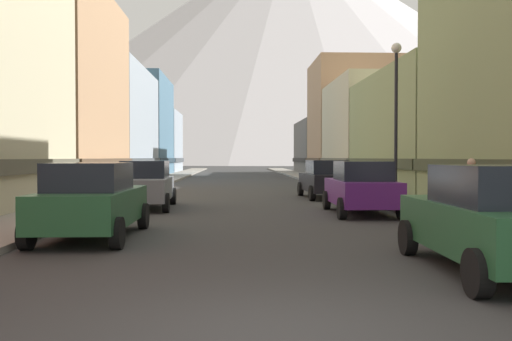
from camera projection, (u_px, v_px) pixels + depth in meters
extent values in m
plane|color=#363636|center=(278.00, 339.00, 5.74)|extent=(400.00, 400.00, 0.00)
cube|color=gray|center=(156.00, 182.00, 40.46)|extent=(2.50, 100.00, 0.15)
cube|color=gray|center=(324.00, 182.00, 40.95)|extent=(2.50, 100.00, 0.15)
cube|color=tan|center=(33.00, 92.00, 30.45)|extent=(8.36, 12.01, 11.15)
cube|color=brown|center=(34.00, 163.00, 30.54)|extent=(8.66, 12.01, 0.50)
cube|color=#99A5B2|center=(106.00, 125.00, 43.55)|extent=(6.34, 13.89, 8.98)
cube|color=#444A50|center=(107.00, 161.00, 43.62)|extent=(6.64, 13.89, 0.50)
cube|color=slate|center=(135.00, 127.00, 57.15)|extent=(6.64, 12.21, 10.26)
cube|color=#22333F|center=(136.00, 160.00, 57.23)|extent=(6.94, 12.21, 0.50)
cube|color=#99A5B2|center=(153.00, 142.00, 68.97)|extent=(6.57, 10.54, 7.67)
cube|color=#444A50|center=(153.00, 160.00, 69.02)|extent=(6.87, 10.54, 0.50)
cube|color=#8C9966|center=(454.00, 132.00, 31.14)|extent=(9.07, 13.87, 6.73)
cube|color=#3F442D|center=(454.00, 163.00, 31.18)|extent=(9.37, 13.87, 0.50)
cube|color=beige|center=(375.00, 131.00, 44.17)|extent=(6.86, 11.73, 8.11)
cube|color=#595444|center=(375.00, 161.00, 44.23)|extent=(7.16, 11.73, 0.50)
cube|color=tan|center=(359.00, 119.00, 55.37)|extent=(9.36, 9.53, 11.60)
cube|color=brown|center=(359.00, 161.00, 55.47)|extent=(9.66, 9.53, 0.50)
cube|color=#66605B|center=(338.00, 147.00, 67.17)|extent=(9.39, 13.24, 6.37)
cube|color=#2D2B29|center=(338.00, 160.00, 67.21)|extent=(9.69, 13.24, 0.50)
cube|color=#265933|center=(93.00, 207.00, 12.88)|extent=(1.85, 4.40, 0.80)
cube|color=#1E232D|center=(90.00, 177.00, 12.62)|extent=(1.60, 2.20, 0.64)
cylinder|color=black|center=(74.00, 216.00, 14.50)|extent=(0.22, 0.68, 0.68)
cylinder|color=black|center=(143.00, 216.00, 14.58)|extent=(0.22, 0.68, 0.68)
cylinder|color=black|center=(27.00, 234.00, 11.21)|extent=(0.22, 0.68, 0.68)
cylinder|color=black|center=(117.00, 233.00, 11.28)|extent=(0.22, 0.68, 0.68)
cube|color=slate|center=(145.00, 189.00, 20.40)|extent=(2.01, 4.47, 0.80)
cube|color=#1E232D|center=(146.00, 169.00, 20.63)|extent=(1.68, 2.26, 0.64)
cylinder|color=black|center=(166.00, 203.00, 18.83)|extent=(0.25, 0.69, 0.68)
cylinder|color=black|center=(112.00, 203.00, 18.69)|extent=(0.25, 0.69, 0.68)
cylinder|color=black|center=(173.00, 196.00, 22.12)|extent=(0.25, 0.69, 0.68)
cylinder|color=black|center=(127.00, 196.00, 21.98)|extent=(0.25, 0.69, 0.68)
cube|color=#265933|center=(492.00, 228.00, 9.03)|extent=(1.98, 4.46, 0.80)
cube|color=#1E232D|center=(499.00, 185.00, 8.76)|extent=(1.67, 2.25, 0.64)
cylinder|color=black|center=(408.00, 237.00, 10.68)|extent=(0.24, 0.69, 0.68)
cylinder|color=black|center=(502.00, 237.00, 10.69)|extent=(0.24, 0.69, 0.68)
cylinder|color=black|center=(478.00, 273.00, 7.38)|extent=(0.24, 0.69, 0.68)
cube|color=#591E72|center=(361.00, 192.00, 18.41)|extent=(1.95, 4.45, 0.80)
cube|color=#1E232D|center=(363.00, 171.00, 18.14)|extent=(1.66, 2.24, 0.64)
cylinder|color=black|center=(327.00, 200.00, 20.05)|extent=(0.24, 0.69, 0.68)
cylinder|color=black|center=(377.00, 200.00, 20.08)|extent=(0.24, 0.69, 0.68)
cylinder|color=black|center=(342.00, 208.00, 16.75)|extent=(0.24, 0.69, 0.68)
cylinder|color=black|center=(402.00, 208.00, 16.78)|extent=(0.24, 0.69, 0.68)
cube|color=black|center=(325.00, 182.00, 25.63)|extent=(1.99, 4.46, 0.80)
cube|color=#1E232D|center=(326.00, 167.00, 25.36)|extent=(1.67, 2.25, 0.64)
cylinder|color=black|center=(300.00, 189.00, 27.22)|extent=(0.24, 0.69, 0.68)
cylinder|color=black|center=(337.00, 189.00, 27.35)|extent=(0.24, 0.69, 0.68)
cylinder|color=black|center=(312.00, 193.00, 23.93)|extent=(0.24, 0.69, 0.68)
cylinder|color=black|center=(353.00, 193.00, 24.06)|extent=(0.24, 0.69, 0.68)
cylinder|color=#4C5156|center=(443.00, 197.00, 17.87)|extent=(0.56, 0.56, 0.90)
cylinder|color=#2D2D33|center=(443.00, 182.00, 17.86)|extent=(0.59, 0.59, 0.08)
cylinder|color=#4C4C51|center=(474.00, 207.00, 17.04)|extent=(0.50, 0.50, 0.44)
sphere|color=#1D8927|center=(474.00, 191.00, 17.03)|extent=(0.66, 0.66, 0.66)
cylinder|color=maroon|center=(471.00, 193.00, 15.49)|extent=(0.36, 0.36, 1.49)
sphere|color=tan|center=(471.00, 162.00, 15.47)|extent=(0.24, 0.24, 0.24)
cylinder|color=black|center=(396.00, 130.00, 19.66)|extent=(0.12, 0.12, 5.50)
sphere|color=white|center=(396.00, 48.00, 19.59)|extent=(0.36, 0.36, 0.36)
cone|color=silver|center=(290.00, 48.00, 265.19)|extent=(291.48, 291.48, 110.34)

